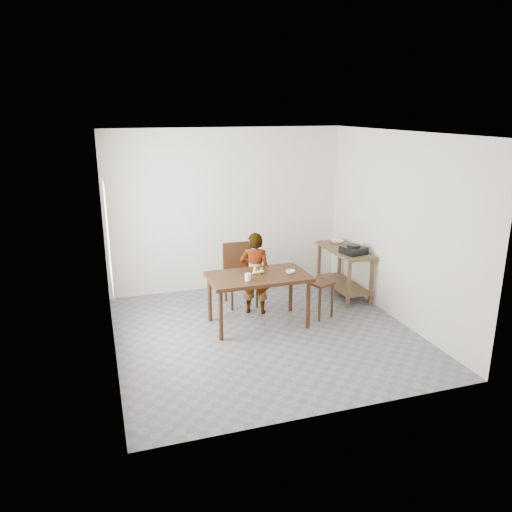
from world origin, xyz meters
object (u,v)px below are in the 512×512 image
object	(u,v)px
prep_counter	(344,272)
dining_chair	(241,275)
dining_table	(258,300)
child	(255,273)
stool	(320,299)

from	to	relation	value
prep_counter	dining_chair	bearing A→B (deg)	176.12
dining_table	prep_counter	xyz separation A→B (m)	(1.72, 0.70, 0.03)
prep_counter	child	bearing A→B (deg)	-170.69
stool	child	bearing A→B (deg)	152.87
dining_chair	prep_counter	bearing A→B (deg)	-3.04
dining_table	prep_counter	world-z (taller)	prep_counter
prep_counter	dining_chair	xyz separation A→B (m)	(-1.73, 0.12, 0.08)
dining_table	stool	size ratio (longest dim) A/B	2.53
dining_chair	child	bearing A→B (deg)	-73.67
child	dining_chair	distance (m)	0.42
prep_counter	dining_chair	distance (m)	1.74
dining_table	dining_chair	bearing A→B (deg)	90.99
dining_table	stool	world-z (taller)	dining_table
dining_table	child	bearing A→B (deg)	77.95
prep_counter	child	xyz separation A→B (m)	(-1.63, -0.27, 0.23)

